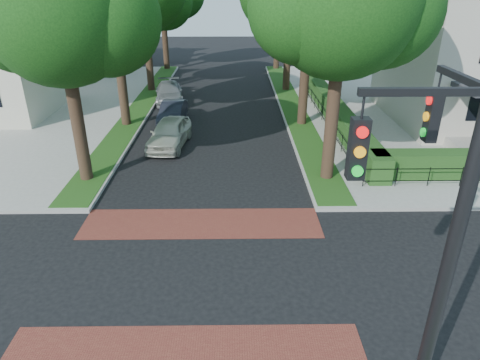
% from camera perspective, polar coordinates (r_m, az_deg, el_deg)
% --- Properties ---
extents(ground, '(120.00, 120.00, 0.00)m').
position_cam_1_polar(ground, '(13.79, -6.06, -12.66)').
color(ground, black).
rests_on(ground, ground).
extents(crosswalk_far, '(9.00, 2.20, 0.01)m').
position_cam_1_polar(crosswalk_far, '(16.42, -5.14, -5.75)').
color(crosswalk_far, maroon).
rests_on(crosswalk_far, ground).
extents(crosswalk_near, '(9.00, 2.20, 0.01)m').
position_cam_1_polar(crosswalk_near, '(11.46, -7.49, -22.54)').
color(crosswalk_near, maroon).
rests_on(crosswalk_near, ground).
extents(grass_strip_ne, '(1.60, 29.80, 0.02)m').
position_cam_1_polar(grass_strip_ne, '(31.31, 6.94, 9.84)').
color(grass_strip_ne, '#1F4814').
rests_on(grass_strip_ne, sidewalk_ne).
extents(grass_strip_nw, '(1.60, 29.80, 0.02)m').
position_cam_1_polar(grass_strip_nw, '(31.75, -13.05, 9.59)').
color(grass_strip_nw, '#1F4814').
rests_on(grass_strip_nw, sidewalk_nw).
extents(tree_right_near, '(7.75, 6.67, 10.66)m').
position_cam_1_polar(tree_right_near, '(18.57, 13.75, 22.15)').
color(tree_right_near, black).
rests_on(tree_right_near, sidewalk_ne).
extents(tree_right_far, '(7.25, 6.23, 9.74)m').
position_cam_1_polar(tree_right_far, '(35.33, 6.80, 22.72)').
color(tree_right_far, black).
rests_on(tree_right_far, sidewalk_ne).
extents(tree_left_near, '(7.50, 6.45, 10.20)m').
position_cam_1_polar(tree_left_near, '(19.27, -22.45, 20.07)').
color(tree_left_near, black).
rests_on(tree_left_near, sidewalk_nw).
extents(hedge_main_road, '(1.00, 18.00, 1.20)m').
position_cam_1_polar(hedge_main_road, '(27.69, 12.83, 8.59)').
color(hedge_main_road, '#1F4116').
rests_on(hedge_main_road, sidewalk_ne).
extents(fence_main_road, '(0.06, 18.00, 0.90)m').
position_cam_1_polar(fence_main_road, '(27.56, 11.17, 8.34)').
color(fence_main_road, black).
rests_on(fence_main_road, sidewalk_ne).
extents(house_left_far, '(10.00, 9.00, 10.14)m').
position_cam_1_polar(house_left_far, '(46.10, -23.46, 19.22)').
color(house_left_far, beige).
rests_on(house_left_far, sidewalk_nw).
extents(traffic_signal, '(2.17, 2.00, 8.00)m').
position_cam_1_polar(traffic_signal, '(8.25, 25.36, -4.45)').
color(traffic_signal, black).
rests_on(traffic_signal, sidewalk_se).
extents(parked_car_front, '(2.33, 4.66, 1.52)m').
position_cam_1_polar(parked_car_front, '(23.86, -9.39, 6.21)').
color(parked_car_front, '#BABCA9').
rests_on(parked_car_front, ground).
extents(parked_car_middle, '(1.58, 4.07, 1.32)m').
position_cam_1_polar(parked_car_middle, '(27.97, -8.97, 8.89)').
color(parked_car_middle, black).
rests_on(parked_car_middle, ground).
extents(parked_car_rear, '(2.62, 5.02, 1.39)m').
position_cam_1_polar(parked_car_rear, '(32.98, -9.43, 11.44)').
color(parked_car_rear, gray).
rests_on(parked_car_rear, ground).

